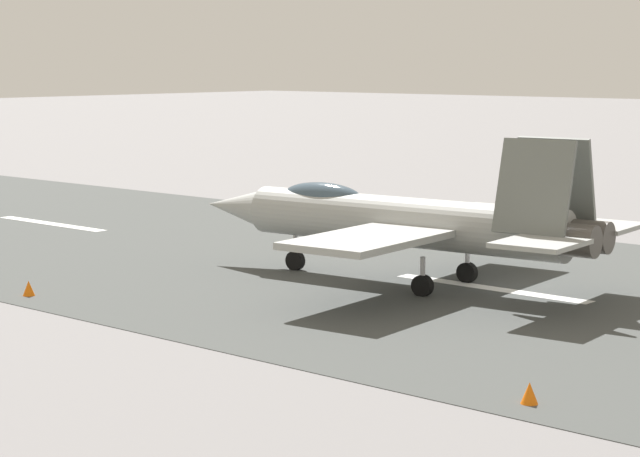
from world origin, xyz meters
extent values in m
plane|color=slate|center=(0.00, 0.00, 0.00)|extent=(400.00, 400.00, 0.00)
cube|color=#414442|center=(0.00, 0.00, 0.01)|extent=(240.00, 26.00, 0.02)
cube|color=white|center=(-0.34, 0.00, 0.02)|extent=(8.00, 0.70, 0.00)
cube|color=white|center=(25.75, 0.00, 0.02)|extent=(8.00, 0.70, 0.00)
cylinder|color=#9EA09D|center=(2.62, 1.34, 2.31)|extent=(12.98, 2.99, 1.82)
cone|color=#9EA09D|center=(10.51, 2.06, 2.31)|extent=(3.10, 1.81, 1.55)
ellipsoid|color=#3F5160|center=(6.24, 1.67, 2.99)|extent=(3.69, 1.43, 1.10)
cylinder|color=#47423D|center=(-4.00, 1.28, 2.31)|extent=(2.29, 1.30, 1.10)
cylinder|color=#47423D|center=(-3.90, 0.18, 2.31)|extent=(2.29, 1.30, 1.10)
cube|color=#9EA09D|center=(1.27, 5.10, 2.21)|extent=(3.93, 6.21, 0.24)
cube|color=#9EA09D|center=(1.98, -2.61, 2.21)|extent=(3.93, 6.21, 0.24)
cube|color=#9EA09D|center=(-4.17, 3.12, 2.41)|extent=(2.65, 3.01, 0.16)
cube|color=#9EA09D|center=(-3.73, -1.66, 2.41)|extent=(2.65, 3.01, 0.16)
cube|color=slate|center=(-3.05, 1.72, 4.01)|extent=(2.68, 1.18, 3.14)
cube|color=slate|center=(-2.88, -0.08, 4.01)|extent=(2.68, 1.18, 3.14)
cylinder|color=silver|center=(7.55, 1.79, 0.70)|extent=(0.18, 0.18, 1.40)
cylinder|color=black|center=(7.55, 1.79, 0.38)|extent=(0.78, 0.37, 0.76)
cylinder|color=silver|center=(0.68, 2.76, 0.70)|extent=(0.18, 0.18, 1.40)
cylinder|color=black|center=(0.68, 2.76, 0.38)|extent=(0.78, 0.37, 0.76)
cylinder|color=silver|center=(0.98, -0.42, 0.70)|extent=(0.18, 0.18, 1.40)
cylinder|color=black|center=(0.98, -0.42, 0.38)|extent=(0.78, 0.37, 0.76)
cone|color=orange|center=(-9.05, 11.76, 0.28)|extent=(0.44, 0.44, 0.55)
cone|color=orange|center=(11.07, 11.76, 0.28)|extent=(0.44, 0.44, 0.55)
camera|label=1|loc=(-23.44, 35.90, 8.17)|focal=67.01mm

